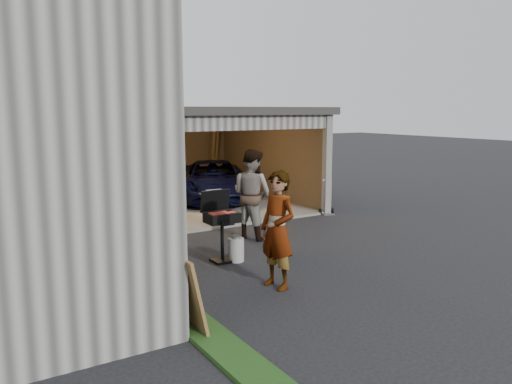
% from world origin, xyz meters
% --- Properties ---
extents(ground, '(80.00, 80.00, 0.00)m').
position_xyz_m(ground, '(0.00, 0.00, 0.00)').
color(ground, black).
rests_on(ground, ground).
extents(groundcover_strip, '(0.50, 8.00, 0.06)m').
position_xyz_m(groundcover_strip, '(-2.25, -1.00, 0.03)').
color(groundcover_strip, '#193814').
rests_on(groundcover_strip, ground).
extents(garage, '(6.80, 6.30, 2.90)m').
position_xyz_m(garage, '(0.76, 6.79, 1.87)').
color(garage, '#605E59').
rests_on(garage, ground).
extents(minivan, '(3.52, 4.73, 1.19)m').
position_xyz_m(minivan, '(2.16, 6.90, 0.60)').
color(minivan, black).
rests_on(minivan, ground).
extents(woman, '(0.56, 0.76, 1.89)m').
position_xyz_m(woman, '(-0.50, -0.50, 0.94)').
color(woman, silver).
rests_on(woman, ground).
extents(man, '(1.04, 1.17, 1.98)m').
position_xyz_m(man, '(0.80, 2.40, 0.99)').
color(man, '#432E1A').
rests_on(man, ground).
extents(bbq_grill, '(0.60, 0.53, 1.34)m').
position_xyz_m(bbq_grill, '(-0.60, 1.21, 0.79)').
color(bbq_grill, black).
rests_on(bbq_grill, ground).
extents(propane_tank, '(0.33, 0.33, 0.45)m').
position_xyz_m(propane_tank, '(-0.37, 1.06, 0.22)').
color(propane_tank, '#AEAFAA').
rests_on(propane_tank, ground).
extents(plywood_panel, '(0.26, 0.94, 1.03)m').
position_xyz_m(plywood_panel, '(-2.40, -1.17, 0.52)').
color(plywood_panel, brown).
rests_on(plywood_panel, ground).
extents(hand_truck, '(0.42, 0.37, 0.97)m').
position_xyz_m(hand_truck, '(3.87, 3.46, 0.19)').
color(hand_truck, slate).
rests_on(hand_truck, ground).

